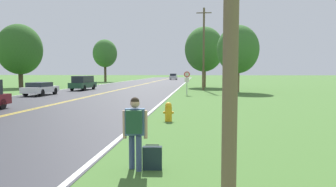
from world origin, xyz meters
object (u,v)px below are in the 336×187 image
(hitchhiker_person, at_px, (135,126))
(fire_hydrant, at_px, (168,112))
(traffic_sign, at_px, (187,77))
(tree_mid_treeline, at_px, (204,49))
(suitcase, at_px, (152,158))
(car_white_sedan_approaching, at_px, (40,88))
(car_dark_green_suv_mid_near, at_px, (83,83))
(tree_left_verge, at_px, (238,49))
(tree_right_cluster, at_px, (105,53))
(car_silver_suv_mid_far, at_px, (173,76))
(tree_behind_sign, at_px, (20,49))

(hitchhiker_person, relative_size, fire_hydrant, 1.93)
(traffic_sign, bearing_deg, tree_mid_treeline, 82.62)
(hitchhiker_person, bearing_deg, traffic_sign, -5.50)
(suitcase, xyz_separation_m, car_white_sedan_approaching, (-13.98, 20.49, 0.41))
(traffic_sign, relative_size, car_dark_green_suv_mid_near, 0.49)
(tree_left_verge, xyz_separation_m, car_white_sedan_approaching, (-19.39, -6.69, -4.04))
(tree_left_verge, height_order, car_dark_green_suv_mid_near, tree_left_verge)
(hitchhiker_person, distance_m, suitcase, 0.86)
(car_white_sedan_approaching, bearing_deg, tree_right_cluster, 9.11)
(fire_hydrant, bearing_deg, tree_mid_treeline, 85.88)
(car_dark_green_suv_mid_near, height_order, car_silver_suv_mid_far, car_dark_green_suv_mid_near)
(tree_behind_sign, bearing_deg, car_white_sedan_approaching, -52.22)
(tree_left_verge, distance_m, car_dark_green_suv_mid_near, 18.95)
(fire_hydrant, xyz_separation_m, tree_left_verge, (5.70, 20.40, 4.28))
(car_dark_green_suv_mid_near, bearing_deg, tree_behind_sign, 70.43)
(tree_behind_sign, distance_m, car_silver_suv_mid_far, 49.22)
(hitchhiker_person, xyz_separation_m, suitcase, (0.38, 0.10, -0.76))
(traffic_sign, bearing_deg, car_silver_suv_mid_far, 96.02)
(traffic_sign, distance_m, car_silver_suv_mid_far, 56.86)
(fire_hydrant, xyz_separation_m, tree_behind_sign, (-23.63, 26.53, 4.95))
(tree_left_verge, distance_m, tree_right_cluster, 41.09)
(fire_hydrant, xyz_separation_m, car_white_sedan_approaching, (-13.69, 13.70, 0.24))
(tree_left_verge, relative_size, car_silver_suv_mid_far, 1.63)
(hitchhiker_person, height_order, car_silver_suv_mid_far, car_silver_suv_mid_far)
(tree_mid_treeline, height_order, car_silver_suv_mid_far, tree_mid_treeline)
(fire_hydrant, distance_m, car_white_sedan_approaching, 19.37)
(tree_behind_sign, bearing_deg, car_silver_suv_mid_far, 68.55)
(tree_mid_treeline, bearing_deg, suitcase, -92.92)
(suitcase, bearing_deg, traffic_sign, -4.51)
(car_white_sedan_approaching, height_order, car_silver_suv_mid_far, car_silver_suv_mid_far)
(tree_behind_sign, bearing_deg, car_dark_green_suv_mid_near, -22.03)
(tree_right_cluster, xyz_separation_m, car_white_sedan_approaching, (5.94, -39.01, -5.71))
(tree_left_verge, distance_m, car_white_sedan_approaching, 20.90)
(hitchhiker_person, height_order, tree_behind_sign, tree_behind_sign)
(traffic_sign, bearing_deg, tree_behind_sign, 155.43)
(tree_mid_treeline, relative_size, car_silver_suv_mid_far, 1.94)
(suitcase, xyz_separation_m, traffic_sign, (-0.03, 22.39, 1.46))
(suitcase, height_order, car_silver_suv_mid_far, car_silver_suv_mid_far)
(suitcase, distance_m, car_white_sedan_approaching, 24.81)
(traffic_sign, xyz_separation_m, tree_mid_treeline, (1.93, 14.92, 3.78))
(hitchhiker_person, xyz_separation_m, tree_mid_treeline, (2.29, 37.41, 4.48))
(fire_hydrant, height_order, car_white_sedan_approaching, car_white_sedan_approaching)
(traffic_sign, relative_size, car_white_sedan_approaching, 0.58)
(tree_left_verge, bearing_deg, tree_behind_sign, 168.19)
(car_dark_green_suv_mid_near, bearing_deg, hitchhiker_person, -153.91)
(tree_right_cluster, height_order, car_white_sedan_approaching, tree_right_cluster)
(tree_left_verge, bearing_deg, traffic_sign, -138.61)
(hitchhiker_person, bearing_deg, tree_left_verge, -16.58)
(car_white_sedan_approaching, xyz_separation_m, car_silver_suv_mid_far, (7.99, 58.45, 0.24))
(tree_right_cluster, height_order, car_dark_green_suv_mid_near, tree_right_cluster)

